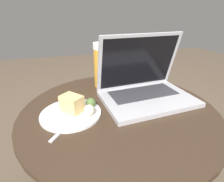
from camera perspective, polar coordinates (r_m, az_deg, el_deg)
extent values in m
cylinder|color=#515156|center=(0.83, 2.02, -20.16)|extent=(0.08, 0.08, 0.45)
cylinder|color=#38281C|center=(0.69, 2.32, -6.16)|extent=(0.74, 0.74, 0.02)
cube|color=#B2B2B7|center=(0.75, 11.53, -2.49)|extent=(0.39, 0.28, 0.02)
cube|color=#333338|center=(0.77, 10.16, -0.58)|extent=(0.30, 0.14, 0.00)
cube|color=#B2B2B7|center=(0.77, 8.70, 9.28)|extent=(0.37, 0.10, 0.25)
cube|color=black|center=(0.77, 8.80, 9.18)|extent=(0.34, 0.08, 0.22)
cylinder|color=gold|center=(0.85, -3.52, 7.47)|extent=(0.07, 0.07, 0.18)
cylinder|color=white|center=(0.82, -3.72, 14.50)|extent=(0.07, 0.07, 0.03)
cylinder|color=white|center=(0.66, -13.24, -7.21)|extent=(0.22, 0.22, 0.01)
cube|color=#DBB775|center=(0.65, -12.95, -4.03)|extent=(0.09, 0.09, 0.06)
sphere|color=beige|center=(0.62, -7.44, -6.15)|extent=(0.04, 0.04, 0.04)
sphere|color=#4C6B33|center=(0.67, -6.90, -3.78)|extent=(0.04, 0.04, 0.04)
cube|color=silver|center=(0.58, -15.82, -12.14)|extent=(0.08, 0.10, 0.01)
cube|color=silver|center=(0.64, -11.34, -7.99)|extent=(0.05, 0.06, 0.01)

